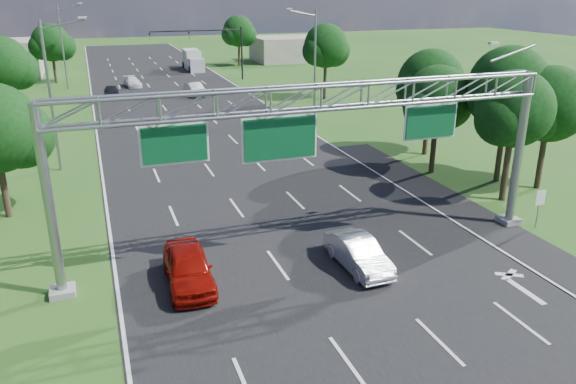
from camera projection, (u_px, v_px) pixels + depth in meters
name	position (u px, v px, depth m)	size (l,w,h in m)	color
ground	(223.00, 154.00, 42.58)	(220.00, 220.00, 0.00)	#235218
road	(223.00, 154.00, 42.58)	(18.00, 180.00, 0.02)	black
road_flare	(465.00, 213.00, 31.61)	(3.00, 30.00, 0.02)	black
sign_gantry	(319.00, 111.00, 24.37)	(23.50, 1.00, 9.56)	gray
regulatory_sign	(540.00, 201.00, 29.10)	(0.60, 0.08, 2.10)	gray
traffic_signal	(216.00, 41.00, 74.11)	(12.21, 0.24, 7.00)	black
streetlight_l_near	(53.00, 89.00, 37.11)	(2.97, 0.22, 10.16)	gray
streetlight_l_far	(64.00, 43.00, 68.09)	(2.97, 0.22, 10.16)	gray
streetlight_r_mid	(313.00, 59.00, 53.04)	(2.97, 0.22, 10.16)	gray
tree_cluster_right	(485.00, 98.00, 35.81)	(9.91, 14.60, 8.68)	#2D2116
tree_verge_lb	(3.00, 66.00, 49.03)	(5.76, 4.80, 8.06)	#2D2116
tree_verge_lc	(52.00, 44.00, 72.25)	(5.76, 4.80, 7.62)	#2D2116
tree_verge_rd	(326.00, 48.00, 61.63)	(5.76, 4.80, 8.28)	#2D2116
tree_verge_re	(239.00, 33.00, 87.71)	(5.76, 4.80, 7.84)	#2D2116
building_right	(290.00, 49.00, 95.42)	(12.00, 9.00, 4.00)	gray
red_coupe	(188.00, 268.00, 23.71)	(1.90, 4.73, 1.61)	#8D0D06
silver_sedan	(358.00, 253.00, 25.20)	(1.50, 4.31, 1.42)	silver
car_queue_a	(133.00, 82.00, 71.00)	(1.71, 4.21, 1.22)	white
car_queue_c	(112.00, 92.00, 63.76)	(1.66, 4.12, 1.40)	black
car_queue_d	(195.00, 89.00, 65.27)	(1.54, 4.41, 1.45)	#B8B8B8
box_truck	(193.00, 60.00, 85.49)	(2.42, 7.72, 2.90)	silver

